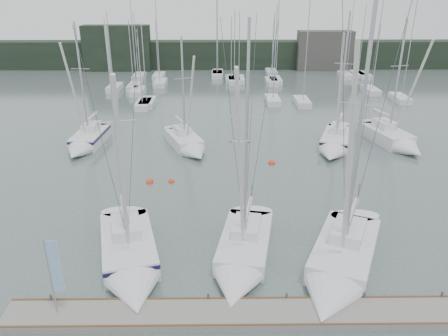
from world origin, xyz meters
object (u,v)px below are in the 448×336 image
object	(u,v)px
sailboat_mid_e	(396,141)
buoy_c	(150,183)
sailboat_mid_d	(335,144)
sailboat_mid_a	(86,142)
sailboat_near_left	(130,262)
buoy_b	(272,163)
sailboat_near_right	(338,270)
buoy_a	(171,182)
sailboat_mid_b	(189,145)
sailboat_near_center	(241,261)
dock_banner	(53,270)

from	to	relation	value
sailboat_mid_e	buoy_c	world-z (taller)	sailboat_mid_e
sailboat_mid_d	sailboat_mid_e	distance (m)	6.32
sailboat_mid_e	sailboat_mid_a	bearing A→B (deg)	164.47
sailboat_near_left	buoy_b	bearing A→B (deg)	43.30
sailboat_mid_a	sailboat_near_right	bearing A→B (deg)	-42.73
buoy_a	buoy_c	size ratio (longest dim) A/B	0.85
sailboat_near_right	sailboat_mid_b	world-z (taller)	sailboat_near_right
sailboat_mid_b	buoy_a	world-z (taller)	sailboat_mid_b
buoy_c	buoy_b	bearing A→B (deg)	20.65
sailboat_near_left	sailboat_mid_d	bearing A→B (deg)	34.71
buoy_c	sailboat_mid_d	bearing A→B (deg)	23.37
sailboat_near_center	sailboat_near_right	world-z (taller)	sailboat_near_right
buoy_b	dock_banner	xyz separation A→B (m)	(-12.55, -19.72, 2.90)
sailboat_near_left	dock_banner	xyz separation A→B (m)	(-2.70, -3.82, 2.28)
sailboat_near_center	sailboat_near_left	bearing A→B (deg)	-168.11
buoy_a	dock_banner	xyz separation A→B (m)	(-3.79, -15.89, 2.90)
sailboat_mid_d	buoy_a	world-z (taller)	sailboat_mid_d
sailboat_mid_b	buoy_a	distance (m)	7.30
sailboat_mid_a	buoy_c	world-z (taller)	sailboat_mid_a
buoy_a	buoy_b	size ratio (longest dim) A/B	0.83
sailboat_near_right	dock_banner	xyz separation A→B (m)	(-14.34, -2.93, 2.29)
buoy_c	dock_banner	xyz separation A→B (m)	(-2.03, -15.76, 2.90)
buoy_a	sailboat_mid_a	bearing A→B (deg)	138.99
sailboat_near_center	sailboat_mid_d	xyz separation A→B (m)	(10.13, 19.17, 0.11)
sailboat_mid_b	buoy_b	world-z (taller)	sailboat_mid_b
sailboat_near_center	buoy_a	world-z (taller)	sailboat_near_center
dock_banner	sailboat_near_left	bearing A→B (deg)	60.57
sailboat_mid_a	buoy_b	distance (m)	18.52
sailboat_near_right	sailboat_mid_b	size ratio (longest dim) A/B	1.42
sailboat_mid_a	buoy_c	size ratio (longest dim) A/B	20.40
sailboat_mid_e	buoy_c	size ratio (longest dim) A/B	20.93
sailboat_mid_d	sailboat_mid_e	size ratio (longest dim) A/B	1.05
sailboat_mid_a	sailboat_mid_b	bearing A→B (deg)	-0.76
sailboat_near_right	buoy_a	xyz separation A→B (m)	(-10.54, 12.96, -0.61)
sailboat_mid_e	dock_banner	xyz separation A→B (m)	(-25.39, -23.93, 2.26)
sailboat_near_center	buoy_c	xyz separation A→B (m)	(-6.96, 11.79, -0.51)
sailboat_near_center	buoy_c	world-z (taller)	sailboat_near_center
sailboat_mid_d	buoy_c	world-z (taller)	sailboat_mid_d
sailboat_mid_b	sailboat_mid_e	distance (m)	20.64
sailboat_near_right	buoy_b	bearing A→B (deg)	120.79
sailboat_near_center	buoy_c	distance (m)	13.70
sailboat_mid_b	buoy_b	xyz separation A→B (m)	(7.77, -3.37, -0.56)
buoy_a	buoy_b	xyz separation A→B (m)	(8.75, 3.84, 0.00)
sailboat_near_center	buoy_c	bearing A→B (deg)	131.06
sailboat_near_left	sailboat_mid_e	world-z (taller)	sailboat_near_left
buoy_b	buoy_c	size ratio (longest dim) A/B	1.03
sailboat_mid_a	sailboat_mid_b	world-z (taller)	sailboat_mid_a
sailboat_near_center	sailboat_mid_a	bearing A→B (deg)	136.42
sailboat_mid_a	sailboat_near_center	bearing A→B (deg)	-50.11
sailboat_near_center	dock_banner	xyz separation A→B (m)	(-9.00, -3.97, 2.39)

